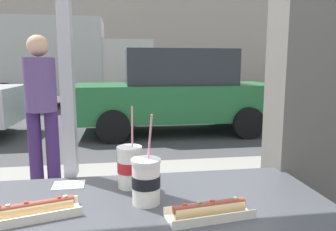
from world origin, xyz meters
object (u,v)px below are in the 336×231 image
pedestrian (41,102)px  hotdog_tray_far (210,210)px  soda_cup_right (146,180)px  soda_cup_left (130,166)px  hotdog_tray_near (34,210)px  parked_car_green (176,91)px  box_truck (57,60)px

pedestrian → hotdog_tray_far: bearing=-67.3°
soda_cup_right → hotdog_tray_far: bearing=-35.0°
hotdog_tray_far → pedestrian: bearing=112.7°
soda_cup_left → pedestrian: 2.47m
hotdog_tray_near → parked_car_green: size_ratio=0.07×
soda_cup_left → soda_cup_right: soda_cup_left is taller
box_truck → pedestrian: (1.39, -8.67, -0.58)m
box_truck → hotdog_tray_near: bearing=-80.2°
soda_cup_left → parked_car_green: 5.80m
hotdog_tray_far → box_truck: 11.55m
box_truck → soda_cup_left: bearing=-78.5°
pedestrian → soda_cup_right: bearing=-69.9°
hotdog_tray_far → parked_car_green: (0.95, 5.96, -0.12)m
parked_car_green → box_truck: box_truck is taller
hotdog_tray_far → soda_cup_left: bearing=129.4°
hotdog_tray_near → box_truck: box_truck is taller
hotdog_tray_near → pedestrian: bearing=102.3°
soda_cup_left → pedestrian: bearing=110.3°
soda_cup_left → box_truck: 11.22m
soda_cup_left → hotdog_tray_far: bearing=-50.6°
parked_car_green → pedestrian: size_ratio=2.64×
box_truck → hotdog_tray_far: bearing=-77.6°
soda_cup_right → soda_cup_left: bearing=107.8°
soda_cup_right → pedestrian: bearing=110.1°
soda_cup_left → parked_car_green: (1.19, 5.68, -0.18)m
parked_car_green → box_truck: bearing=122.9°
soda_cup_left → hotdog_tray_near: (-0.30, -0.21, -0.06)m
hotdog_tray_far → parked_car_green: 6.04m
soda_cup_right → box_truck: (-2.29, 11.14, 0.58)m
box_truck → pedestrian: bearing=-80.9°
soda_cup_right → pedestrian: size_ratio=0.19×
hotdog_tray_far → parked_car_green: parked_car_green is taller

